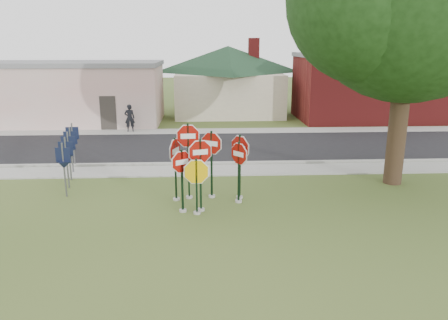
{
  "coord_description": "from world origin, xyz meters",
  "views": [
    {
      "loc": [
        -0.02,
        -12.75,
        5.39
      ],
      "look_at": [
        0.7,
        2.0,
        1.43
      ],
      "focal_mm": 35.0,
      "sensor_mm": 36.0,
      "label": 1
    }
  ],
  "objects_px": {
    "stop_sign_yellow": "(196,180)",
    "stop_sign_left": "(182,173)",
    "pedestrian": "(130,118)",
    "stop_sign_center": "(200,165)"
  },
  "relations": [
    {
      "from": "stop_sign_center",
      "to": "stop_sign_yellow",
      "type": "relative_size",
      "value": 1.28
    },
    {
      "from": "stop_sign_left",
      "to": "pedestrian",
      "type": "xyz_separation_m",
      "value": [
        -3.84,
        13.51,
        -0.41
      ]
    },
    {
      "from": "stop_sign_left",
      "to": "pedestrian",
      "type": "bearing_deg",
      "value": 105.86
    },
    {
      "from": "stop_sign_center",
      "to": "stop_sign_left",
      "type": "relative_size",
      "value": 1.15
    },
    {
      "from": "stop_sign_yellow",
      "to": "pedestrian",
      "type": "xyz_separation_m",
      "value": [
        -4.31,
        13.72,
        -0.25
      ]
    },
    {
      "from": "stop_sign_yellow",
      "to": "stop_sign_left",
      "type": "xyz_separation_m",
      "value": [
        -0.47,
        0.21,
        0.17
      ]
    },
    {
      "from": "stop_sign_center",
      "to": "stop_sign_yellow",
      "type": "distance_m",
      "value": 0.52
    },
    {
      "from": "stop_sign_yellow",
      "to": "stop_sign_left",
      "type": "height_order",
      "value": "stop_sign_left"
    },
    {
      "from": "stop_sign_yellow",
      "to": "pedestrian",
      "type": "relative_size",
      "value": 1.17
    },
    {
      "from": "stop_sign_center",
      "to": "stop_sign_left",
      "type": "xyz_separation_m",
      "value": [
        -0.6,
        -0.06,
        -0.26
      ]
    }
  ]
}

